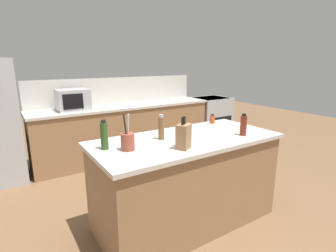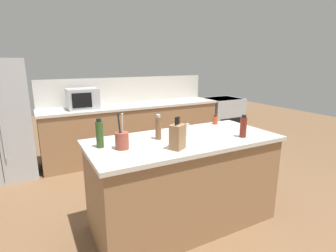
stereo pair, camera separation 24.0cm
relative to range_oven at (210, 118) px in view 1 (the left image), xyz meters
name	(u,v)px [view 1 (the left image)]	position (x,y,z in m)	size (l,w,h in m)	color
ground_plane	(185,220)	(-2.31, -2.20, -0.47)	(14.00, 14.00, 0.00)	brown
back_counter_run	(126,131)	(-2.01, 0.00, 0.00)	(3.17, 0.66, 0.94)	#936B47
wall_backsplash	(118,90)	(-2.01, 0.32, 0.70)	(3.13, 0.03, 0.46)	beige
kitchen_island	(186,181)	(-2.31, -2.20, 0.00)	(1.92, 0.89, 0.94)	#936B47
range_oven	(210,118)	(0.00, 0.00, 0.00)	(0.76, 0.65, 0.92)	#ADB2B7
microwave	(73,100)	(-2.88, 0.00, 0.64)	(0.48, 0.39, 0.33)	#ADB2B7
knife_block	(184,136)	(-2.53, -2.45, 0.59)	(0.16, 0.15, 0.29)	#936B47
utensil_crock	(128,141)	(-2.96, -2.21, 0.56)	(0.12, 0.12, 0.32)	brown
salt_shaker	(189,129)	(-2.22, -2.12, 0.53)	(0.05, 0.05, 0.12)	silver
olive_oil_bottle	(104,135)	(-3.12, -2.08, 0.60)	(0.07, 0.07, 0.27)	#2D4C1E
vinegar_bottle	(243,125)	(-1.76, -2.44, 0.58)	(0.07, 0.07, 0.23)	maroon
pepper_grinder	(161,128)	(-2.55, -2.10, 0.59)	(0.06, 0.06, 0.25)	brown
spice_jar_paprika	(212,119)	(-1.66, -1.86, 0.53)	(0.06, 0.06, 0.11)	#B73D1E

